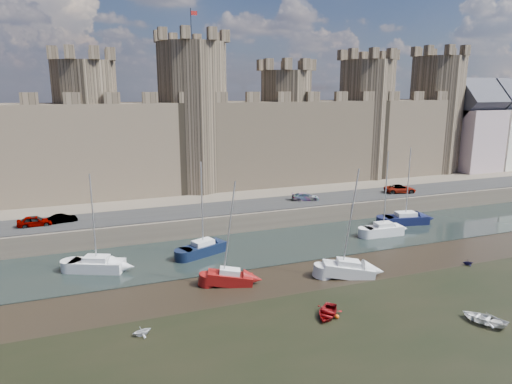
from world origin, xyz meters
TOP-DOWN VIEW (x-y plane):
  - ground at (0.00, 0.00)m, footprint 160.00×160.00m
  - water_channel at (0.00, 24.00)m, footprint 160.00×12.00m
  - quay at (0.00, 60.00)m, footprint 160.00×60.00m
  - road at (0.00, 34.00)m, footprint 160.00×7.00m
  - castle at (-0.64, 48.00)m, footprint 108.50×11.00m
  - car_0 at (-20.88, 33.83)m, footprint 3.93×1.66m
  - car_1 at (-17.85, 34.24)m, footprint 3.55×1.81m
  - car_2 at (15.14, 34.08)m, footprint 4.29×2.63m
  - car_3 at (31.31, 33.27)m, footprint 5.21×3.23m
  - sailboat_0 at (-14.34, 23.06)m, footprint 5.90×4.19m
  - sailboat_1 at (-2.81, 23.98)m, footprint 5.73×3.91m
  - sailboat_2 at (20.68, 22.64)m, footprint 5.16×2.28m
  - sailboat_3 at (26.65, 25.81)m, footprint 6.47×3.46m
  - sailboat_4 at (-2.35, 15.17)m, footprint 4.71×2.95m
  - sailboat_5 at (9.45, 12.88)m, footprint 5.51×3.57m
  - dinghy_2 at (14.78, 0.85)m, footprint 3.61×4.17m
  - dinghy_3 at (-11.52, 8.56)m, footprint 1.54×1.35m
  - dinghy_4 at (3.37, 6.20)m, footprint 3.63×3.70m
  - dinghy_7 at (23.20, 10.97)m, footprint 1.41×1.31m
  - buoy_1 at (3.94, 5.62)m, footprint 0.39×0.39m
  - buoy_3 at (11.66, 12.00)m, footprint 0.48×0.48m

SIDE VIEW (x-z plane):
  - ground at x=0.00m, z-range 0.00..0.00m
  - water_channel at x=0.00m, z-range 0.00..0.08m
  - buoy_1 at x=3.94m, z-range 0.00..0.39m
  - buoy_3 at x=11.66m, z-range 0.00..0.48m
  - dinghy_7 at x=23.20m, z-range 0.00..0.61m
  - dinghy_4 at x=3.37m, z-range 0.00..0.63m
  - dinghy_2 at x=14.78m, z-range 0.00..0.72m
  - dinghy_3 at x=-11.52m, z-range 0.00..0.76m
  - sailboat_4 at x=-2.35m, z-range -4.39..5.89m
  - sailboat_5 at x=9.45m, z-range -4.76..6.33m
  - sailboat_0 at x=-14.34m, z-range -4.34..5.94m
  - sailboat_3 at x=26.65m, z-range -4.56..6.21m
  - sailboat_1 at x=-2.81m, z-range -4.52..6.19m
  - sailboat_2 at x=20.68m, z-range -4.59..6.30m
  - quay at x=0.00m, z-range 0.00..2.50m
  - road at x=0.00m, z-range 2.50..2.60m
  - car_1 at x=-17.85m, z-range 2.50..3.62m
  - car_2 at x=15.14m, z-range 2.50..3.66m
  - car_0 at x=-20.88m, z-range 2.50..3.83m
  - car_3 at x=31.31m, z-range 2.50..3.84m
  - castle at x=-0.64m, z-range -2.83..26.17m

